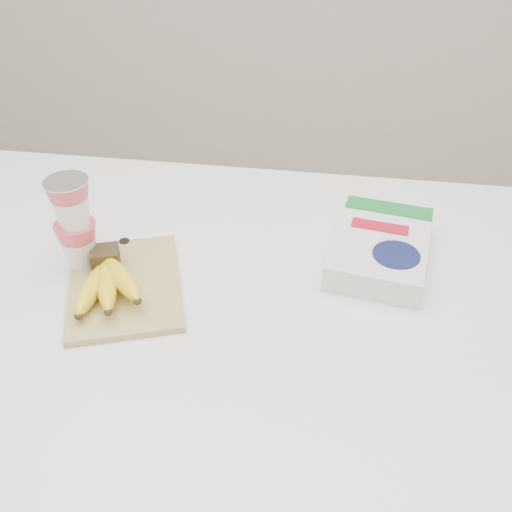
{
  "coord_description": "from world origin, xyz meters",
  "views": [
    {
      "loc": [
        0.28,
        -0.72,
        1.68
      ],
      "look_at": [
        0.17,
        0.07,
        1.07
      ],
      "focal_mm": 40.0,
      "sensor_mm": 36.0,
      "label": 1
    }
  ],
  "objects_px": {
    "cereal_box": "(380,248)",
    "table": "(179,462)",
    "cutting_board": "(125,286)",
    "bananas": "(107,280)",
    "yogurt_stack": "(74,221)"
  },
  "relations": [
    {
      "from": "bananas",
      "to": "yogurt_stack",
      "type": "relative_size",
      "value": 1.04
    },
    {
      "from": "cutting_board",
      "to": "table",
      "type": "bearing_deg",
      "value": -16.17
    },
    {
      "from": "cutting_board",
      "to": "bananas",
      "type": "distance_m",
      "value": 0.04
    },
    {
      "from": "bananas",
      "to": "cutting_board",
      "type": "bearing_deg",
      "value": 47.81
    },
    {
      "from": "cutting_board",
      "to": "bananas",
      "type": "relative_size",
      "value": 1.44
    },
    {
      "from": "cutting_board",
      "to": "yogurt_stack",
      "type": "xyz_separation_m",
      "value": [
        -0.09,
        0.04,
        0.1
      ]
    },
    {
      "from": "bananas",
      "to": "cereal_box",
      "type": "height_order",
      "value": "bananas"
    },
    {
      "from": "cutting_board",
      "to": "cereal_box",
      "type": "xyz_separation_m",
      "value": [
        0.44,
        0.15,
        0.02
      ]
    },
    {
      "from": "yogurt_stack",
      "to": "cereal_box",
      "type": "xyz_separation_m",
      "value": [
        0.53,
        0.11,
        -0.08
      ]
    },
    {
      "from": "bananas",
      "to": "cereal_box",
      "type": "bearing_deg",
      "value": 20.48
    },
    {
      "from": "cereal_box",
      "to": "table",
      "type": "bearing_deg",
      "value": -150.14
    },
    {
      "from": "bananas",
      "to": "cereal_box",
      "type": "distance_m",
      "value": 0.49
    },
    {
      "from": "table",
      "to": "cereal_box",
      "type": "relative_size",
      "value": 5.17
    },
    {
      "from": "table",
      "to": "bananas",
      "type": "distance_m",
      "value": 0.56
    },
    {
      "from": "cutting_board",
      "to": "yogurt_stack",
      "type": "bearing_deg",
      "value": 136.17
    }
  ]
}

